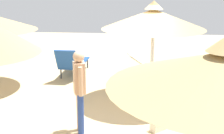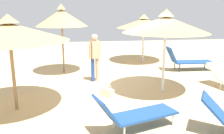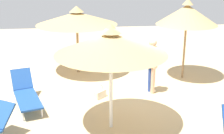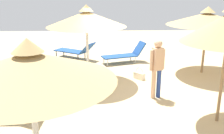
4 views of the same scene
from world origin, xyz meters
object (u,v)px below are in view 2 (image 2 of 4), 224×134
at_px(parasol_umbrella_near_right, 166,24).
at_px(handbag, 107,92).
at_px(lounge_chair_far_right, 187,60).
at_px(person_standing_near_right, 95,54).
at_px(parasol_umbrella_edge, 9,32).
at_px(parasol_umbrella_front, 62,18).
at_px(parasol_umbrella_back, 144,23).
at_px(lounge_chair_near_left, 134,113).

distance_m(parasol_umbrella_near_right, handbag, 2.71).
bearing_deg(lounge_chair_far_right, person_standing_near_right, -75.55).
height_order(parasol_umbrella_near_right, parasol_umbrella_edge, parasol_umbrella_near_right).
bearing_deg(parasol_umbrella_front, lounge_chair_far_right, 85.77).
bearing_deg(handbag, lounge_chair_far_right, 125.21).
height_order(parasol_umbrella_back, parasol_umbrella_edge, parasol_umbrella_edge).
distance_m(parasol_umbrella_front, person_standing_near_right, 2.27).
bearing_deg(parasol_umbrella_edge, lounge_chair_near_left, 61.84).
bearing_deg(handbag, parasol_umbrella_near_right, 94.60).
relative_size(parasol_umbrella_back, parasol_umbrella_edge, 0.92).
relative_size(parasol_umbrella_edge, parasol_umbrella_front, 1.05).
height_order(parasol_umbrella_back, lounge_chair_far_right, parasol_umbrella_back).
distance_m(parasol_umbrella_near_right, parasol_umbrella_edge, 4.39).
bearing_deg(lounge_chair_near_left, parasol_umbrella_near_right, 146.76).
bearing_deg(parasol_umbrella_near_right, parasol_umbrella_edge, -79.84).
xyz_separation_m(parasol_umbrella_back, handbag, (4.77, -2.43, -1.80)).
xyz_separation_m(lounge_chair_near_left, lounge_chair_far_right, (-4.84, 3.52, 0.08)).
distance_m(parasol_umbrella_near_right, person_standing_near_right, 2.80).
height_order(parasol_umbrella_edge, person_standing_near_right, parasol_umbrella_edge).
xyz_separation_m(parasol_umbrella_edge, lounge_chair_far_right, (-3.33, 6.34, -1.59)).
bearing_deg(parasol_umbrella_edge, lounge_chair_far_right, 117.73).
bearing_deg(lounge_chair_far_right, parasol_umbrella_front, -94.23).
bearing_deg(parasol_umbrella_front, person_standing_near_right, 40.04).
height_order(lounge_chair_near_left, handbag, lounge_chair_near_left).
height_order(parasol_umbrella_near_right, lounge_chair_near_left, parasol_umbrella_near_right).
height_order(parasol_umbrella_back, lounge_chair_near_left, parasol_umbrella_back).
height_order(parasol_umbrella_edge, lounge_chair_near_left, parasol_umbrella_edge).
xyz_separation_m(parasol_umbrella_near_right, parasol_umbrella_edge, (0.77, -4.32, -0.10)).
bearing_deg(person_standing_near_right, parasol_umbrella_back, 139.36).
height_order(parasol_umbrella_edge, parasol_umbrella_front, parasol_umbrella_front).
xyz_separation_m(parasol_umbrella_near_right, person_standing_near_right, (-1.51, -2.06, -1.15)).
distance_m(parasol_umbrella_front, lounge_chair_near_left, 5.84).
bearing_deg(person_standing_near_right, parasol_umbrella_edge, -44.75).
distance_m(parasol_umbrella_edge, parasol_umbrella_front, 3.87).
xyz_separation_m(parasol_umbrella_front, lounge_chair_far_right, (0.39, 5.29, -1.81)).
bearing_deg(parasol_umbrella_near_right, person_standing_near_right, -126.21).
relative_size(parasol_umbrella_edge, lounge_chair_far_right, 1.44).
bearing_deg(parasol_umbrella_front, handbag, 25.24).
bearing_deg(parasol_umbrella_near_right, handbag, -85.40).
relative_size(parasol_umbrella_near_right, parasol_umbrella_back, 0.97).
relative_size(parasol_umbrella_edge, lounge_chair_near_left, 1.48).
distance_m(parasol_umbrella_near_right, parasol_umbrella_back, 4.67).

